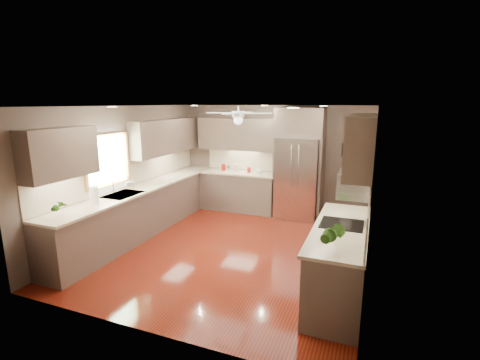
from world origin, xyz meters
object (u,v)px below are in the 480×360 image
Objects in this scene: canister_b at (229,168)px; soap_bottle at (130,184)px; potted_plant_right at (333,235)px; microwave at (354,184)px; potted_plant_left at (58,206)px; canister_a at (223,167)px; paper_towel at (94,195)px; stool at (343,227)px; refrigerator at (299,166)px; bowl at (258,173)px; canister_d at (249,170)px; canister_c at (236,168)px.

soap_bottle is at bearing -114.60° from canister_b.
soap_bottle is 4.25m from potted_plant_right.
potted_plant_left is at bearing -161.90° from microwave.
potted_plant_left is (-0.80, -4.07, 0.08)m from canister_a.
paper_towel is at bearing 89.43° from potted_plant_left.
paper_towel is (0.01, 0.70, -0.02)m from potted_plant_left.
stool is (2.81, -1.01, -0.77)m from canister_b.
potted_plant_left is (0.13, -1.74, 0.06)m from soap_bottle.
bowl is at bearing 179.42° from refrigerator.
canister_d is 0.29× the size of stool.
potted_plant_right is 0.67× the size of microwave.
potted_plant_right reaches higher than canister_b.
bowl is at bearing 154.91° from stool.
soap_bottle is at bearing 159.29° from potted_plant_right.
soap_bottle reaches higher than canister_a.
canister_d is at bearing -0.58° from canister_b.
refrigerator reaches higher than canister_a.
canister_c is 2.64m from soap_bottle.
microwave is at bearing -82.79° from stool.
bowl is (0.56, -0.02, -0.07)m from canister_c.
potted_plant_right is (3.85, 0.23, 0.03)m from potted_plant_left.
potted_plant_right is (3.05, -3.84, 0.10)m from canister_a.
canister_b is 3.09m from stool.
canister_c is 1.00× the size of bowl.
canister_a is 1.16× the size of canister_b.
potted_plant_left is 4.20m from microwave.
canister_c is 0.42× the size of stool.
paper_towel is at bearing -171.40° from microwave.
bowl is at bearing -2.50° from canister_c.
potted_plant_right is (2.70, -3.81, 0.09)m from canister_c.
potted_plant_right is at bearing -60.58° from bowl.
canister_c is (0.21, -0.04, 0.02)m from canister_b.
canister_c is at bearing -174.44° from canister_d.
canister_b reaches higher than canister_d.
microwave reaches higher than stool.
canister_a is 0.35m from canister_c.
canister_d is 0.41× the size of potted_plant_left.
microwave is at bearing -50.22° from bowl.
canister_d is 0.05× the size of refrigerator.
potted_plant_right reaches higher than soap_bottle.
canister_d is at bearing 167.94° from bowl.
refrigerator is at bearing 39.24° from soap_bottle.
potted_plant_left is 0.70× the size of stool.
potted_plant_left reaches higher than canister_c.
canister_a is at bearing 175.04° from canister_c.
canister_a is 0.84× the size of soap_bottle.
bowl is at bearing -3.45° from canister_a.
refrigerator is (-1.20, 3.77, 0.06)m from potted_plant_right.
refrigerator is (1.50, -0.03, 0.16)m from canister_c.
potted_plant_left is at bearing -103.03° from canister_b.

